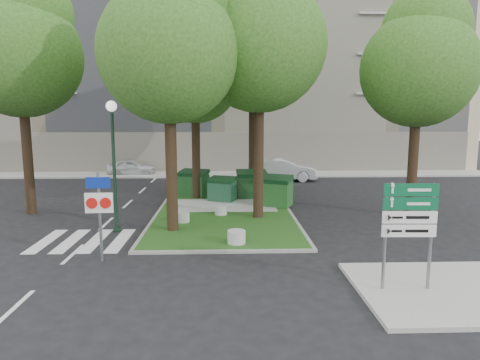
{
  "coord_description": "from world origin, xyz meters",
  "views": [
    {
      "loc": [
        0.59,
        -13.83,
        4.6
      ],
      "look_at": [
        1.15,
        2.99,
        2.0
      ],
      "focal_mm": 32.0,
      "sensor_mm": 36.0,
      "label": 1
    }
  ],
  "objects_px": {
    "dumpster_a": "(193,183)",
    "dumpster_d": "(275,191)",
    "tree_street_left": "(22,44)",
    "directional_sign": "(409,220)",
    "tree_median_mid": "(196,68)",
    "traffic_sign_pole": "(99,204)",
    "tree_median_far": "(254,50)",
    "litter_bin": "(270,188)",
    "tree_median_near_right": "(261,31)",
    "car_white": "(132,167)",
    "bollard_mid": "(221,210)",
    "bollard_left": "(183,217)",
    "car_silver": "(282,170)",
    "tree_median_near_left": "(171,39)",
    "dumpster_c": "(252,184)",
    "bollard_right": "(236,237)",
    "street_lamp": "(113,151)",
    "tree_street_right": "(421,59)",
    "dumpster_b": "(222,189)"
  },
  "relations": [
    {
      "from": "dumpster_a",
      "to": "bollard_mid",
      "type": "height_order",
      "value": "dumpster_a"
    },
    {
      "from": "dumpster_d",
      "to": "street_lamp",
      "type": "xyz_separation_m",
      "value": [
        -6.74,
        -4.09,
        2.36
      ]
    },
    {
      "from": "dumpster_a",
      "to": "bollard_right",
      "type": "distance_m",
      "value": 9.2
    },
    {
      "from": "tree_median_near_left",
      "to": "tree_median_near_right",
      "type": "distance_m",
      "value": 4.09
    },
    {
      "from": "tree_median_mid",
      "to": "litter_bin",
      "type": "xyz_separation_m",
      "value": [
        4.01,
        0.78,
        -6.49
      ]
    },
    {
      "from": "dumpster_c",
      "to": "bollard_right",
      "type": "xyz_separation_m",
      "value": [
        -1.04,
        -8.33,
        -0.49
      ]
    },
    {
      "from": "dumpster_b",
      "to": "tree_median_near_right",
      "type": "bearing_deg",
      "value": -42.7
    },
    {
      "from": "litter_bin",
      "to": "traffic_sign_pole",
      "type": "distance_m",
      "value": 12.46
    },
    {
      "from": "bollard_left",
      "to": "litter_bin",
      "type": "bearing_deg",
      "value": 54.85
    },
    {
      "from": "car_silver",
      "to": "tree_median_mid",
      "type": "bearing_deg",
      "value": 142.74
    },
    {
      "from": "tree_street_right",
      "to": "car_silver",
      "type": "relative_size",
      "value": 2.12
    },
    {
      "from": "bollard_mid",
      "to": "litter_bin",
      "type": "xyz_separation_m",
      "value": [
        2.74,
        4.84,
        0.17
      ]
    },
    {
      "from": "car_silver",
      "to": "tree_median_near_right",
      "type": "bearing_deg",
      "value": 170.23
    },
    {
      "from": "tree_street_left",
      "to": "car_white",
      "type": "relative_size",
      "value": 3.06
    },
    {
      "from": "tree_median_near_left",
      "to": "bollard_mid",
      "type": "bearing_deg",
      "value": 54.08
    },
    {
      "from": "tree_median_far",
      "to": "bollard_mid",
      "type": "bearing_deg",
      "value": -105.3
    },
    {
      "from": "car_silver",
      "to": "bollard_right",
      "type": "bearing_deg",
      "value": 169.17
    },
    {
      "from": "traffic_sign_pole",
      "to": "tree_street_right",
      "type": "bearing_deg",
      "value": 23.13
    },
    {
      "from": "tree_median_far",
      "to": "bollard_mid",
      "type": "relative_size",
      "value": 21.46
    },
    {
      "from": "tree_median_near_left",
      "to": "tree_street_left",
      "type": "relative_size",
      "value": 0.96
    },
    {
      "from": "bollard_right",
      "to": "street_lamp",
      "type": "bearing_deg",
      "value": 155.84
    },
    {
      "from": "tree_median_mid",
      "to": "tree_street_right",
      "type": "height_order",
      "value": "tree_street_right"
    },
    {
      "from": "tree_street_left",
      "to": "directional_sign",
      "type": "distance_m",
      "value": 17.57
    },
    {
      "from": "tree_median_mid",
      "to": "bollard_left",
      "type": "relative_size",
      "value": 17.93
    },
    {
      "from": "tree_median_mid",
      "to": "bollard_mid",
      "type": "distance_m",
      "value": 7.9
    },
    {
      "from": "bollard_right",
      "to": "bollard_mid",
      "type": "distance_m",
      "value": 4.4
    },
    {
      "from": "tree_median_mid",
      "to": "traffic_sign_pole",
      "type": "xyz_separation_m",
      "value": [
        -2.42,
        -9.8,
        -5.14
      ]
    },
    {
      "from": "tree_median_near_right",
      "to": "tree_street_left",
      "type": "height_order",
      "value": "tree_median_near_right"
    },
    {
      "from": "tree_street_right",
      "to": "bollard_mid",
      "type": "bearing_deg",
      "value": -179.61
    },
    {
      "from": "tree_median_far",
      "to": "traffic_sign_pole",
      "type": "distance_m",
      "value": 15.41
    },
    {
      "from": "bollard_mid",
      "to": "litter_bin",
      "type": "relative_size",
      "value": 0.76
    },
    {
      "from": "car_silver",
      "to": "dumpster_b",
      "type": "bearing_deg",
      "value": 153.56
    },
    {
      "from": "tree_median_mid",
      "to": "tree_street_left",
      "type": "bearing_deg",
      "value": -158.2
    },
    {
      "from": "dumpster_c",
      "to": "directional_sign",
      "type": "bearing_deg",
      "value": -79.8
    },
    {
      "from": "tree_median_far",
      "to": "bollard_left",
      "type": "xyz_separation_m",
      "value": [
        -3.51,
        -8.35,
        -8.0
      ]
    },
    {
      "from": "tree_street_left",
      "to": "bollard_right",
      "type": "distance_m",
      "value": 13.05
    },
    {
      "from": "tree_median_near_left",
      "to": "dumpster_a",
      "type": "xyz_separation_m",
      "value": [
        0.2,
        7.02,
        -6.5
      ]
    },
    {
      "from": "tree_median_near_left",
      "to": "bollard_left",
      "type": "bearing_deg",
      "value": 80.67
    },
    {
      "from": "tree_median_near_right",
      "to": "car_white",
      "type": "relative_size",
      "value": 3.19
    },
    {
      "from": "dumpster_c",
      "to": "bollard_mid",
      "type": "bearing_deg",
      "value": -116.72
    },
    {
      "from": "tree_median_near_right",
      "to": "car_silver",
      "type": "height_order",
      "value": "tree_median_near_right"
    },
    {
      "from": "tree_street_left",
      "to": "dumpster_b",
      "type": "xyz_separation_m",
      "value": [
        8.8,
        2.08,
        -6.93
      ]
    },
    {
      "from": "tree_median_mid",
      "to": "tree_median_far",
      "type": "height_order",
      "value": "tree_median_far"
    },
    {
      "from": "directional_sign",
      "to": "tree_median_far",
      "type": "bearing_deg",
      "value": 102.58
    },
    {
      "from": "dumpster_a",
      "to": "dumpster_d",
      "type": "bearing_deg",
      "value": -12.07
    },
    {
      "from": "tree_median_near_left",
      "to": "dumpster_d",
      "type": "relative_size",
      "value": 5.41
    },
    {
      "from": "tree_median_near_right",
      "to": "litter_bin",
      "type": "xyz_separation_m",
      "value": [
        1.01,
        5.28,
        -7.5
      ]
    },
    {
      "from": "tree_median_near_left",
      "to": "dumpster_a",
      "type": "relative_size",
      "value": 5.69
    },
    {
      "from": "litter_bin",
      "to": "traffic_sign_pole",
      "type": "relative_size",
      "value": 0.25
    },
    {
      "from": "dumpster_b",
      "to": "directional_sign",
      "type": "height_order",
      "value": "directional_sign"
    }
  ]
}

